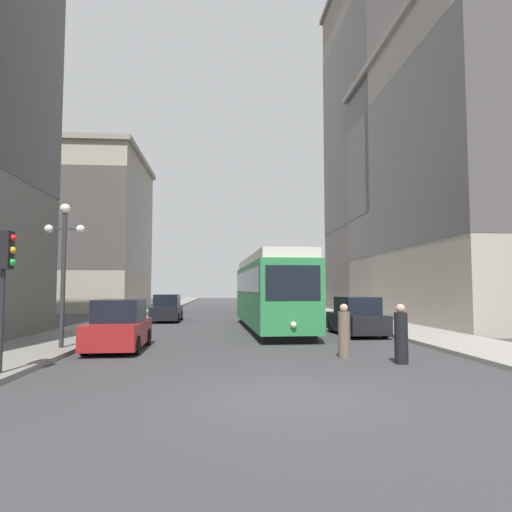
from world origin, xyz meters
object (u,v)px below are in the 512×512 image
object	(u,v)px
streetcar	(270,291)
pedestrian_crossing_far	(401,336)
transit_bus	(279,291)
lamp_post_left_near	(64,252)
traffic_light_near_left	(4,264)
parked_car_left_near	(119,326)
parked_car_left_mid	(167,309)
parked_car_right_far	(357,317)
pedestrian_crossing_near	(344,333)

from	to	relation	value
streetcar	pedestrian_crossing_far	size ratio (longest dim) A/B	7.73
transit_bus	lamp_post_left_near	size ratio (longest dim) A/B	2.47
traffic_light_near_left	lamp_post_left_near	world-z (taller)	lamp_post_left_near
parked_car_left_near	parked_car_left_mid	size ratio (longest dim) A/B	0.93
pedestrian_crossing_far	parked_car_right_far	bearing A→B (deg)	-84.40
parked_car_left_near	parked_car_right_far	xyz separation A→B (m)	(10.13, 4.43, 0.00)
streetcar	pedestrian_crossing_near	size ratio (longest dim) A/B	7.91
transit_bus	pedestrian_crossing_far	size ratio (longest dim) A/B	7.15
transit_bus	parked_car_left_mid	bearing A→B (deg)	-125.55
transit_bus	parked_car_right_far	bearing A→B (deg)	-87.84
parked_car_right_far	lamp_post_left_near	bearing A→B (deg)	19.93
transit_bus	pedestrian_crossing_near	world-z (taller)	transit_bus
streetcar	lamp_post_left_near	bearing A→B (deg)	-138.01
streetcar	pedestrian_crossing_near	xyz separation A→B (m)	(1.38, -9.98, -1.30)
parked_car_right_far	pedestrian_crossing_far	world-z (taller)	parked_car_right_far
pedestrian_crossing_near	lamp_post_left_near	xyz separation A→B (m)	(-9.57, 2.07, 2.73)
pedestrian_crossing_near	pedestrian_crossing_far	size ratio (longest dim) A/B	0.98
pedestrian_crossing_near	parked_car_right_far	bearing A→B (deg)	58.47
streetcar	traffic_light_near_left	xyz separation A→B (m)	(-7.97, -12.82, 0.74)
parked_car_left_mid	pedestrian_crossing_near	bearing A→B (deg)	-66.46
parked_car_right_far	lamp_post_left_near	distance (m)	13.25
parked_car_left_near	lamp_post_left_near	world-z (taller)	lamp_post_left_near
pedestrian_crossing_far	lamp_post_left_near	xyz separation A→B (m)	(-10.93, 3.36, 2.71)
parked_car_left_near	parked_car_right_far	distance (m)	11.06
parked_car_left_mid	parked_car_right_far	size ratio (longest dim) A/B	1.05
traffic_light_near_left	transit_bus	bearing A→B (deg)	71.46
traffic_light_near_left	lamp_post_left_near	distance (m)	4.96
pedestrian_crossing_near	pedestrian_crossing_far	bearing A→B (deg)	-55.22
parked_car_left_near	traffic_light_near_left	distance (m)	5.93
parked_car_right_far	pedestrian_crossing_near	size ratio (longest dim) A/B	2.59
parked_car_right_far	pedestrian_crossing_far	distance (m)	8.28
pedestrian_crossing_far	traffic_light_near_left	bearing A→B (deg)	21.45
parked_car_right_far	pedestrian_crossing_far	size ratio (longest dim) A/B	2.53
pedestrian_crossing_near	traffic_light_near_left	xyz separation A→B (m)	(-9.35, -2.84, 2.04)
parked_car_left_mid	lamp_post_left_near	xyz separation A→B (m)	(-1.90, -14.90, 2.69)
parked_car_right_far	traffic_light_near_left	size ratio (longest dim) A/B	1.27
streetcar	parked_car_right_far	world-z (taller)	streetcar
parked_car_left_mid	parked_car_right_far	world-z (taller)	same
traffic_light_near_left	lamp_post_left_near	xyz separation A→B (m)	(-0.22, 4.91, 0.69)
streetcar	parked_car_right_far	size ratio (longest dim) A/B	3.05
transit_bus	traffic_light_near_left	size ratio (longest dim) A/B	3.60
streetcar	transit_bus	distance (m)	20.20
parked_car_left_mid	traffic_light_near_left	world-z (taller)	traffic_light_near_left
transit_bus	pedestrian_crossing_far	distance (m)	31.26
pedestrian_crossing_far	parked_car_left_near	bearing A→B (deg)	-9.47
transit_bus	parked_car_right_far	xyz separation A→B (m)	(0.82, -23.03, -1.10)
transit_bus	lamp_post_left_near	distance (m)	30.09
parked_car_left_near	parked_car_right_far	size ratio (longest dim) A/B	0.97
streetcar	traffic_light_near_left	distance (m)	15.11
parked_car_left_near	pedestrian_crossing_near	size ratio (longest dim) A/B	2.52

